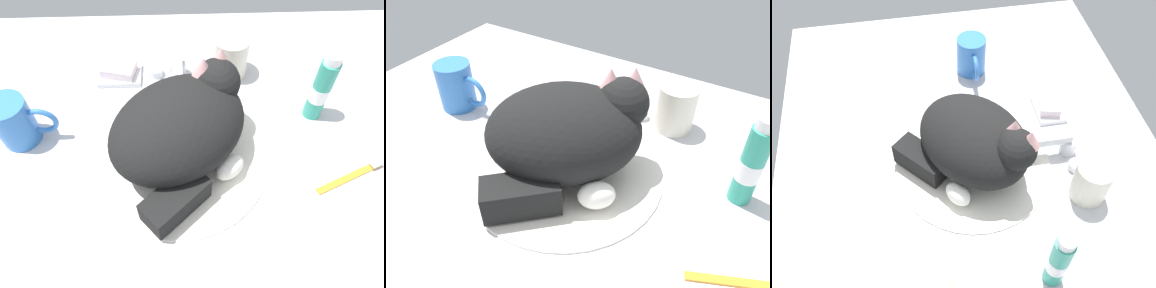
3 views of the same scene
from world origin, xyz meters
TOP-DOWN VIEW (x-y plane):
  - ground_plane at (0.00, 0.00)cm, footprint 110.00×82.50cm
  - sink_basin at (0.00, 0.00)cm, footprint 32.50×32.50cm
  - faucet at (0.00, 19.35)cm, footprint 11.98×10.77cm
  - cat at (0.67, 0.14)cm, footprint 30.34×30.75cm
  - coffee_mug at (-29.02, 5.11)cm, footprint 11.48×7.10cm
  - rinse_cup at (11.00, 21.09)cm, footprint 7.18×7.18cm
  - soap_dish at (-12.31, 20.35)cm, footprint 9.00×6.40cm
  - soap_bar at (-12.31, 20.35)cm, footprint 7.67×5.99cm
  - toothpaste_bottle at (26.22, 9.03)cm, footprint 3.54×3.54cm
  - toothbrush at (30.66, -5.28)cm, footprint 13.00×6.59cm

SIDE VIEW (x-z plane):
  - ground_plane at x=0.00cm, z-range -3.00..0.00cm
  - sink_basin at x=0.00cm, z-range 0.00..0.85cm
  - toothbrush at x=30.66cm, z-range -0.27..1.33cm
  - soap_dish at x=-12.31cm, z-range 0.00..1.20cm
  - soap_bar at x=-12.31cm, z-range 1.20..3.34cm
  - faucet at x=0.00cm, z-range -0.34..5.66cm
  - rinse_cup at x=11.00cm, z-range 0.00..8.99cm
  - coffee_mug at x=-29.02cm, z-range 0.00..9.60cm
  - toothpaste_bottle at x=26.22cm, z-range -0.49..14.77cm
  - cat at x=0.67cm, z-range 0.03..16.69cm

